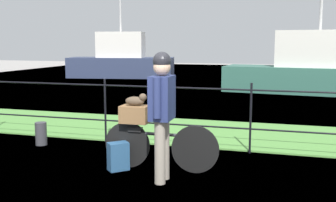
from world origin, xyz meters
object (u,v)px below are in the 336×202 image
(bicycle_main, at_px, (159,146))
(wooden_crate, at_px, (135,114))
(moored_boat_near, at_px, (318,71))
(mooring_bollard, at_px, (41,134))
(moored_boat_mid, at_px, (121,61))
(cyclist_person, at_px, (162,105))
(terrier_dog, at_px, (137,100))
(backpack_on_paving, at_px, (118,156))

(bicycle_main, distance_m, wooden_crate, 0.56)
(bicycle_main, height_order, moored_boat_near, moored_boat_near)
(mooring_bollard, bearing_deg, wooden_crate, -20.13)
(bicycle_main, height_order, moored_boat_mid, moored_boat_mid)
(wooden_crate, xyz_separation_m, cyclist_person, (0.54, -0.43, 0.22))
(terrier_dog, relative_size, moored_boat_mid, 0.06)
(cyclist_person, bearing_deg, bicycle_main, 112.05)
(cyclist_person, height_order, mooring_bollard, cyclist_person)
(moored_boat_near, height_order, moored_boat_mid, moored_boat_mid)
(backpack_on_paving, distance_m, moored_boat_near, 10.59)
(wooden_crate, bearing_deg, bicycle_main, 1.64)
(mooring_bollard, distance_m, moored_boat_mid, 13.99)
(terrier_dog, bearing_deg, backpack_on_paving, -141.97)
(cyclist_person, height_order, moored_boat_mid, moored_boat_mid)
(bicycle_main, height_order, cyclist_person, cyclist_person)
(cyclist_person, bearing_deg, moored_boat_mid, 115.01)
(backpack_on_paving, xyz_separation_m, moored_boat_near, (3.23, 10.07, 0.60))
(bicycle_main, height_order, backpack_on_paving, bicycle_main)
(terrier_dog, bearing_deg, bicycle_main, 1.64)
(wooden_crate, bearing_deg, backpack_on_paving, -138.72)
(terrier_dog, bearing_deg, wooden_crate, -178.36)
(terrier_dog, xyz_separation_m, mooring_bollard, (-2.10, 0.76, -0.78))
(cyclist_person, bearing_deg, backpack_on_paving, 160.28)
(wooden_crate, distance_m, moored_boat_near, 10.35)
(backpack_on_paving, distance_m, moored_boat_mid, 15.51)
(cyclist_person, bearing_deg, wooden_crate, 141.16)
(cyclist_person, relative_size, mooring_bollard, 4.16)
(bicycle_main, bearing_deg, moored_boat_mid, 115.10)
(wooden_crate, relative_size, terrier_dog, 1.25)
(terrier_dog, distance_m, cyclist_person, 0.67)
(cyclist_person, bearing_deg, mooring_bollard, 155.43)
(cyclist_person, distance_m, moored_boat_near, 10.63)
(cyclist_person, bearing_deg, terrier_dog, 139.79)
(wooden_crate, bearing_deg, moored_boat_near, 72.95)
(cyclist_person, xyz_separation_m, backpack_on_paving, (-0.73, 0.26, -0.80))
(wooden_crate, bearing_deg, terrier_dog, 1.64)
(mooring_bollard, bearing_deg, moored_boat_near, 60.77)
(wooden_crate, xyz_separation_m, backpack_on_paving, (-0.20, -0.17, -0.59))
(wooden_crate, distance_m, backpack_on_paving, 0.64)
(wooden_crate, relative_size, mooring_bollard, 0.98)
(bicycle_main, bearing_deg, mooring_bollard, 162.87)
(bicycle_main, xyz_separation_m, moored_boat_near, (2.67, 9.88, 0.45))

